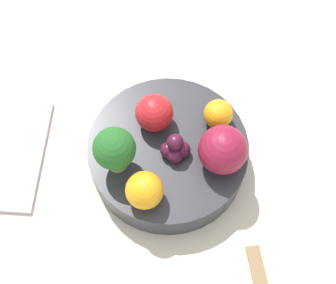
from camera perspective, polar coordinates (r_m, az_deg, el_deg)
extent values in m
plane|color=gray|center=(0.62, 0.00, -3.06)|extent=(6.00, 6.00, 0.00)
cube|color=beige|center=(0.61, 0.00, -2.69)|extent=(1.20, 1.20, 0.02)
cylinder|color=#2D2D33|center=(0.58, 0.00, -1.41)|extent=(0.20, 0.20, 0.04)
cylinder|color=#99C17A|center=(0.55, -6.25, -2.16)|extent=(0.02, 0.02, 0.03)
sphere|color=#236023|center=(0.52, -6.57, -0.79)|extent=(0.05, 0.05, 0.05)
sphere|color=red|center=(0.56, -1.69, 3.56)|extent=(0.05, 0.05, 0.05)
sphere|color=maroon|center=(0.53, 6.69, -0.95)|extent=(0.06, 0.06, 0.06)
sphere|color=orange|center=(0.57, 6.14, 3.39)|extent=(0.04, 0.04, 0.04)
sphere|color=orange|center=(0.52, -2.90, -5.89)|extent=(0.04, 0.04, 0.04)
sphere|color=#47142D|center=(0.56, 0.91, 0.05)|extent=(0.02, 0.02, 0.02)
sphere|color=#47142D|center=(0.55, -0.06, -0.99)|extent=(0.02, 0.02, 0.02)
sphere|color=#47142D|center=(0.55, 0.86, -1.61)|extent=(0.02, 0.02, 0.02)
sphere|color=#47142D|center=(0.55, 1.75, -0.93)|extent=(0.02, 0.02, 0.02)
sphere|color=#47142D|center=(0.54, 0.86, -0.03)|extent=(0.02, 0.02, 0.02)
cube|color=olive|center=(0.57, 10.92, -15.32)|extent=(0.06, 0.02, 0.01)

